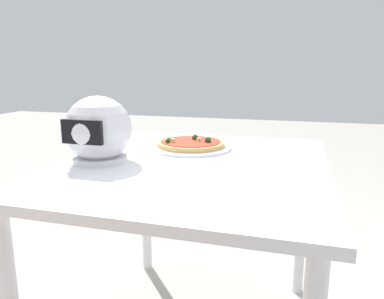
# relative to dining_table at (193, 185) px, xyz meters

# --- Properties ---
(dining_table) EXTENTS (0.94, 1.09, 0.77)m
(dining_table) POSITION_rel_dining_table_xyz_m (0.00, 0.00, 0.00)
(dining_table) COLOR white
(dining_table) RESTS_ON ground
(pizza_plate) EXTENTS (0.34, 0.34, 0.01)m
(pizza_plate) POSITION_rel_dining_table_xyz_m (0.07, -0.20, 0.10)
(pizza_plate) COLOR white
(pizza_plate) RESTS_ON dining_table
(pizza) EXTENTS (0.28, 0.28, 0.04)m
(pizza) POSITION_rel_dining_table_xyz_m (0.07, -0.20, 0.11)
(pizza) COLOR tan
(pizza) RESTS_ON pizza_plate
(motorcycle_helmet) EXTENTS (0.24, 0.24, 0.24)m
(motorcycle_helmet) POSITION_rel_dining_table_xyz_m (0.33, 0.10, 0.20)
(motorcycle_helmet) COLOR silver
(motorcycle_helmet) RESTS_ON dining_table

